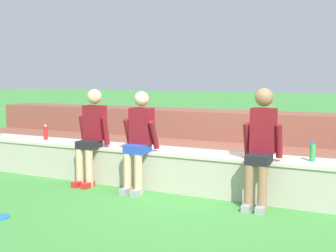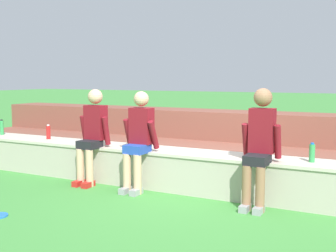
{
  "view_description": "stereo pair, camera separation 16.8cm",
  "coord_description": "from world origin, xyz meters",
  "px_view_note": "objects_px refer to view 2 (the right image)",
  "views": [
    {
      "loc": [
        2.14,
        -5.15,
        1.59
      ],
      "look_at": [
        -0.46,
        0.29,
        0.9
      ],
      "focal_mm": 45.45,
      "sensor_mm": 36.0,
      "label": 1
    },
    {
      "loc": [
        2.3,
        -5.08,
        1.59
      ],
      "look_at": [
        -0.46,
        0.29,
        0.9
      ],
      "focal_mm": 45.45,
      "sensor_mm": 36.0,
      "label": 2
    }
  ],
  "objects_px": {
    "person_far_left": "(92,133)",
    "water_bottle_mid_left": "(312,153)",
    "person_center": "(260,143)",
    "water_bottle_mid_right": "(48,132)",
    "person_left_of_center": "(139,138)",
    "water_bottle_center_gap": "(2,127)"
  },
  "relations": [
    {
      "from": "water_bottle_mid_right",
      "to": "person_left_of_center",
      "type": "bearing_deg",
      "value": -10.4
    },
    {
      "from": "person_center",
      "to": "water_bottle_center_gap",
      "type": "bearing_deg",
      "value": 175.84
    },
    {
      "from": "person_center",
      "to": "water_bottle_center_gap",
      "type": "xyz_separation_m",
      "value": [
        -4.83,
        0.35,
        -0.1
      ]
    },
    {
      "from": "water_bottle_mid_right",
      "to": "person_far_left",
      "type": "bearing_deg",
      "value": -15.52
    },
    {
      "from": "person_left_of_center",
      "to": "person_center",
      "type": "distance_m",
      "value": 1.7
    },
    {
      "from": "person_left_of_center",
      "to": "water_bottle_mid_right",
      "type": "distance_m",
      "value": 2.04
    },
    {
      "from": "person_center",
      "to": "person_far_left",
      "type": "bearing_deg",
      "value": 179.95
    },
    {
      "from": "person_far_left",
      "to": "water_bottle_mid_right",
      "type": "bearing_deg",
      "value": 164.48
    },
    {
      "from": "person_far_left",
      "to": "water_bottle_center_gap",
      "type": "bearing_deg",
      "value": 171.37
    },
    {
      "from": "person_center",
      "to": "water_bottle_mid_left",
      "type": "bearing_deg",
      "value": 28.38
    },
    {
      "from": "water_bottle_center_gap",
      "to": "water_bottle_mid_left",
      "type": "bearing_deg",
      "value": -0.45
    },
    {
      "from": "person_far_left",
      "to": "water_bottle_mid_left",
      "type": "height_order",
      "value": "person_far_left"
    },
    {
      "from": "person_far_left",
      "to": "water_bottle_center_gap",
      "type": "relative_size",
      "value": 5.05
    },
    {
      "from": "person_left_of_center",
      "to": "water_bottle_mid_left",
      "type": "xyz_separation_m",
      "value": [
        2.27,
        0.35,
        -0.08
      ]
    },
    {
      "from": "person_left_of_center",
      "to": "water_bottle_mid_left",
      "type": "height_order",
      "value": "person_left_of_center"
    },
    {
      "from": "person_center",
      "to": "water_bottle_mid_right",
      "type": "height_order",
      "value": "person_center"
    },
    {
      "from": "person_far_left",
      "to": "water_bottle_mid_left",
      "type": "bearing_deg",
      "value": 5.64
    },
    {
      "from": "person_left_of_center",
      "to": "water_bottle_center_gap",
      "type": "relative_size",
      "value": 4.98
    },
    {
      "from": "person_far_left",
      "to": "water_bottle_center_gap",
      "type": "xyz_separation_m",
      "value": [
        -2.3,
        0.35,
        -0.08
      ]
    },
    {
      "from": "water_bottle_mid_right",
      "to": "water_bottle_mid_left",
      "type": "distance_m",
      "value": 4.27
    },
    {
      "from": "person_left_of_center",
      "to": "person_far_left",
      "type": "bearing_deg",
      "value": 177.07
    },
    {
      "from": "water_bottle_center_gap",
      "to": "person_left_of_center",
      "type": "bearing_deg",
      "value": -7.13
    }
  ]
}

